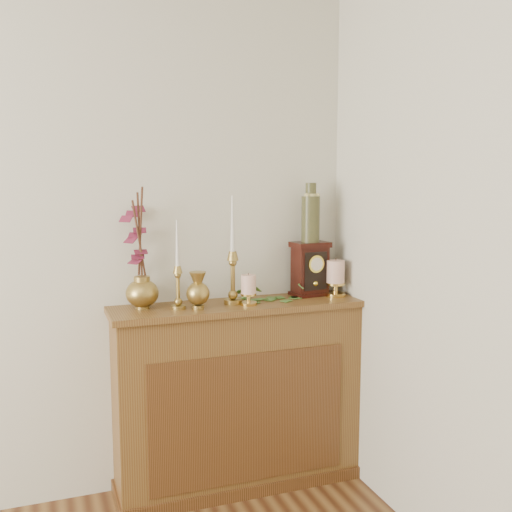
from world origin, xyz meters
name	(u,v)px	position (x,y,z in m)	size (l,w,h in m)	color
console_shelf	(239,401)	(1.40, 2.10, 0.44)	(1.24, 0.34, 0.93)	brown
candlestick_left	(178,280)	(1.10, 2.07, 1.06)	(0.07, 0.07, 0.41)	tan
candlestick_center	(233,269)	(1.37, 2.10, 1.10)	(0.09, 0.09, 0.52)	tan
bud_vase	(198,291)	(1.18, 2.04, 1.02)	(0.11, 0.11, 0.17)	tan
ginger_jar	(137,253)	(0.93, 2.18, 1.18)	(0.23, 0.25, 0.56)	tan
pillar_candle_left	(248,288)	(1.43, 2.04, 1.01)	(0.08, 0.08, 0.16)	gold
pillar_candle_right	(336,276)	(1.92, 2.09, 1.03)	(0.10, 0.10, 0.20)	gold
ivy_garland	(273,298)	(1.58, 2.11, 0.94)	(0.39, 0.20, 0.08)	#42702A
mantel_clock	(310,269)	(1.81, 2.16, 1.07)	(0.20, 0.15, 0.28)	black
ceramic_vase	(311,216)	(1.81, 2.16, 1.34)	(0.09, 0.09, 0.30)	black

